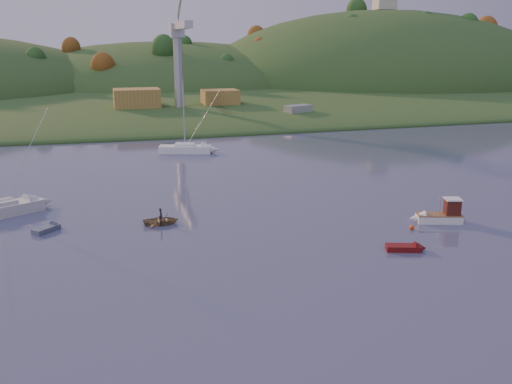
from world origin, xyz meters
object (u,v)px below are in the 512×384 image
object	(u,v)px
red_tender	(411,248)
grey_dinghy	(51,227)
sailboat_near	(0,209)
sailboat_far	(185,148)
canoe	(161,221)
fishing_boat	(436,215)

from	to	relation	value
red_tender	grey_dinghy	world-z (taller)	red_tender
sailboat_near	sailboat_far	size ratio (longest dim) A/B	1.03
canoe	sailboat_far	bearing A→B (deg)	-12.09
canoe	sailboat_near	bearing A→B (deg)	65.89
fishing_boat	sailboat_far	size ratio (longest dim) A/B	0.47
sailboat_far	sailboat_near	bearing A→B (deg)	-113.23
sailboat_far	grey_dinghy	bearing A→B (deg)	-101.44
canoe	red_tender	size ratio (longest dim) A/B	0.95
red_tender	fishing_boat	bearing A→B (deg)	61.95
red_tender	grey_dinghy	distance (m)	36.14
red_tender	grey_dinghy	bearing A→B (deg)	172.12
sailboat_far	canoe	xyz separation A→B (m)	(-8.31, -38.20, -0.39)
canoe	red_tender	bearing A→B (deg)	-122.91
fishing_boat	sailboat_far	xyz separation A→B (m)	(-20.19, 45.39, 0.00)
sailboat_near	fishing_boat	bearing A→B (deg)	-48.13
fishing_boat	sailboat_far	bearing A→B (deg)	-49.63
canoe	grey_dinghy	size ratio (longest dim) A/B	1.18
sailboat_near	red_tender	bearing A→B (deg)	-59.45
sailboat_near	red_tender	distance (m)	44.22
red_tender	sailboat_far	bearing A→B (deg)	121.34
sailboat_near	sailboat_far	bearing A→B (deg)	20.40
canoe	grey_dinghy	bearing A→B (deg)	84.14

